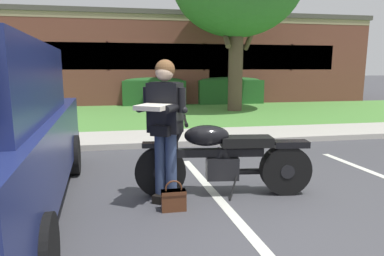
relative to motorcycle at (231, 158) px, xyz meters
The scene contains 11 objects.
ground_plane 0.89m from the motorcycle, 101.22° to the right, with size 140.00×140.00×0.00m, color #424247.
curb_strip 2.87m from the motorcycle, 92.93° to the left, with size 60.00×0.20×0.12m, color #B7B2A8.
concrete_walk 3.71m from the motorcycle, 92.26° to the left, with size 60.00×1.50×0.08m, color #B7B2A8.
grass_lawn 7.57m from the motorcycle, 91.10° to the left, with size 60.00×6.25×0.06m, color #518E3D.
stall_stripe_1 0.73m from the motorcycle, 106.53° to the right, with size 0.12×4.40×0.01m, color silver.
motorcycle is the anchor object (origin of this frame).
rider_person 1.00m from the motorcycle, behind, with size 0.60×0.67×1.70m.
handbag 0.92m from the motorcycle, 155.10° to the right, with size 0.28×0.13×0.36m.
hedge_left 10.68m from the motorcycle, 91.10° to the left, with size 2.68×0.90×1.24m.
hedge_center_left 11.15m from the motorcycle, 73.31° to the left, with size 2.92×0.90×1.24m.
brick_building 16.39m from the motorcycle, 97.33° to the left, with size 24.30×11.24×4.05m.
Camera 1 is at (-1.09, -3.23, 1.60)m, focal length 31.44 mm.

